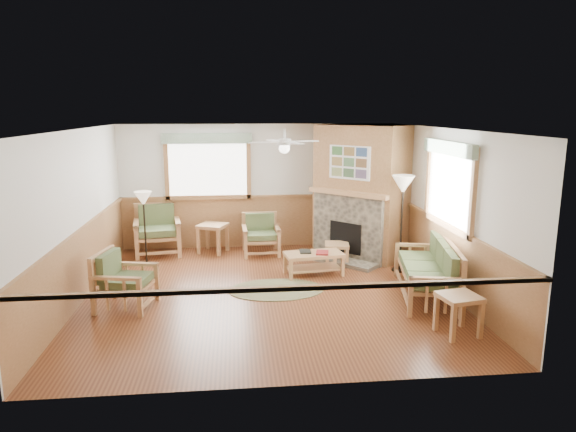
{
  "coord_description": "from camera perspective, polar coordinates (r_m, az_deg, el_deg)",
  "views": [
    {
      "loc": [
        -0.51,
        -8.15,
        3.01
      ],
      "look_at": [
        0.4,
        0.7,
        1.15
      ],
      "focal_mm": 32.0,
      "sensor_mm": 36.0,
      "label": 1
    }
  ],
  "objects": [
    {
      "name": "braided_rug",
      "position": [
        8.8,
        -1.33,
        -8.16
      ],
      "size": [
        2.04,
        2.04,
        0.01
      ],
      "primitive_type": "cylinder",
      "rotation": [
        0.0,
        0.0,
        0.3
      ],
      "color": "brown",
      "rests_on": "floor"
    },
    {
      "name": "book_dark",
      "position": [
        9.48,
        1.92,
        -3.88
      ],
      "size": [
        0.21,
        0.28,
        0.03
      ],
      "primitive_type": "cube",
      "rotation": [
        0.0,
        0.0,
        -0.04
      ],
      "color": "black",
      "rests_on": "coffee_table"
    },
    {
      "name": "ceiling_fan",
      "position": [
        8.5,
        -0.4,
        9.45
      ],
      "size": [
        1.59,
        1.59,
        0.36
      ],
      "primitive_type": null,
      "rotation": [
        0.0,
        0.0,
        0.35
      ],
      "color": "white",
      "rests_on": "ceiling"
    },
    {
      "name": "wall_right",
      "position": [
        9.03,
        17.12,
        0.68
      ],
      "size": [
        0.02,
        6.0,
        2.7
      ],
      "primitive_type": "cube",
      "color": "silver",
      "rests_on": "floor"
    },
    {
      "name": "sofa",
      "position": [
        8.7,
        15.1,
        -5.72
      ],
      "size": [
        2.09,
        1.19,
        0.9
      ],
      "primitive_type": null,
      "rotation": [
        0.0,
        0.0,
        -1.77
      ],
      "color": "tan",
      "rests_on": "floor"
    },
    {
      "name": "floor_lamp_left",
      "position": [
        10.35,
        -15.62,
        -1.34
      ],
      "size": [
        0.42,
        0.42,
        1.47
      ],
      "primitive_type": null,
      "rotation": [
        0.0,
        0.0,
        0.28
      ],
      "color": "black",
      "rests_on": "floor"
    },
    {
      "name": "end_table_chairs",
      "position": [
        11.05,
        -8.34,
        -2.47
      ],
      "size": [
        0.71,
        0.7,
        0.62
      ],
      "primitive_type": null,
      "rotation": [
        0.0,
        0.0,
        -0.4
      ],
      "color": "tan",
      "rests_on": "floor"
    },
    {
      "name": "book_red",
      "position": [
        9.41,
        3.83,
        -3.99
      ],
      "size": [
        0.28,
        0.34,
        0.03
      ],
      "primitive_type": "cube",
      "rotation": [
        0.0,
        0.0,
        -0.2
      ],
      "color": "maroon",
      "rests_on": "coffee_table"
    },
    {
      "name": "armchair_back_right",
      "position": [
        10.81,
        -3.02,
        -2.08
      ],
      "size": [
        0.78,
        0.78,
        0.84
      ],
      "primitive_type": null,
      "rotation": [
        0.0,
        0.0,
        0.04
      ],
      "color": "tan",
      "rests_on": "floor"
    },
    {
      "name": "wall_left",
      "position": [
        8.68,
        -22.41,
        -0.12
      ],
      "size": [
        0.02,
        6.0,
        2.7
      ],
      "primitive_type": "cube",
      "color": "silver",
      "rests_on": "floor"
    },
    {
      "name": "floor",
      "position": [
        8.71,
        -2.17,
        -8.46
      ],
      "size": [
        6.0,
        6.0,
        0.01
      ],
      "primitive_type": "cube",
      "color": "brown",
      "rests_on": "ground"
    },
    {
      "name": "ceiling",
      "position": [
        8.17,
        -2.32,
        9.62
      ],
      "size": [
        6.0,
        6.0,
        0.01
      ],
      "primitive_type": "cube",
      "color": "white",
      "rests_on": "floor"
    },
    {
      "name": "end_table_sofa",
      "position": [
        7.43,
        18.39,
        -10.37
      ],
      "size": [
        0.58,
        0.57,
        0.56
      ],
      "primitive_type": null,
      "rotation": [
        0.0,
        0.0,
        0.18
      ],
      "color": "tan",
      "rests_on": "floor"
    },
    {
      "name": "window_back",
      "position": [
        11.14,
        -9.02,
        9.19
      ],
      "size": [
        1.9,
        0.16,
        1.5
      ],
      "primitive_type": null,
      "color": "white",
      "rests_on": "wall_back"
    },
    {
      "name": "wainscot",
      "position": [
        8.53,
        -2.2,
        -4.96
      ],
      "size": [
        6.0,
        6.0,
        1.1
      ],
      "primitive_type": null,
      "color": "#95673D",
      "rests_on": "floor"
    },
    {
      "name": "armchair_left",
      "position": [
        8.31,
        -17.59,
        -6.8
      ],
      "size": [
        0.93,
        0.93,
        0.88
      ],
      "primitive_type": null,
      "rotation": [
        0.0,
        0.0,
        1.36
      ],
      "color": "tan",
      "rests_on": "floor"
    },
    {
      "name": "window_right",
      "position": [
        8.69,
        17.86,
        8.08
      ],
      "size": [
        0.16,
        1.9,
        1.5
      ],
      "primitive_type": null,
      "color": "white",
      "rests_on": "wall_right"
    },
    {
      "name": "wall_front",
      "position": [
        5.44,
        -0.2,
        -5.97
      ],
      "size": [
        6.0,
        0.02,
        2.7
      ],
      "primitive_type": "cube",
      "color": "silver",
      "rests_on": "floor"
    },
    {
      "name": "fireplace",
      "position": [
        10.65,
        8.12,
        2.72
      ],
      "size": [
        3.11,
        3.11,
        2.7
      ],
      "primitive_type": null,
      "rotation": [
        0.0,
        0.0,
        -0.79
      ],
      "color": "#95673D",
      "rests_on": "floor"
    },
    {
      "name": "footstool",
      "position": [
        10.25,
        5.43,
        -4.14
      ],
      "size": [
        0.53,
        0.53,
        0.4
      ],
      "primitive_type": null,
      "rotation": [
        0.0,
        0.0,
        -0.15
      ],
      "color": "tan",
      "rests_on": "floor"
    },
    {
      "name": "coffee_table",
      "position": [
        9.51,
        2.87,
        -5.34
      ],
      "size": [
        1.12,
        0.67,
        0.42
      ],
      "primitive_type": null,
      "rotation": [
        0.0,
        0.0,
        0.14
      ],
      "color": "tan",
      "rests_on": "floor"
    },
    {
      "name": "wall_back",
      "position": [
        11.29,
        -3.22,
        3.33
      ],
      "size": [
        6.0,
        0.02,
        2.7
      ],
      "primitive_type": "cube",
      "color": "silver",
      "rests_on": "floor"
    },
    {
      "name": "floor_lamp_right",
      "position": [
        9.79,
        12.49,
        -0.83
      ],
      "size": [
        0.55,
        0.55,
        1.83
      ],
      "primitive_type": null,
      "rotation": [
        0.0,
        0.0,
        0.42
      ],
      "color": "black",
      "rests_on": "floor"
    },
    {
      "name": "armchair_back_left",
      "position": [
        11.11,
        -14.31,
        -1.54
      ],
      "size": [
        1.05,
        1.05,
        1.03
      ],
      "primitive_type": null,
      "rotation": [
        0.0,
        0.0,
        0.16
      ],
      "color": "tan",
      "rests_on": "floor"
    }
  ]
}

